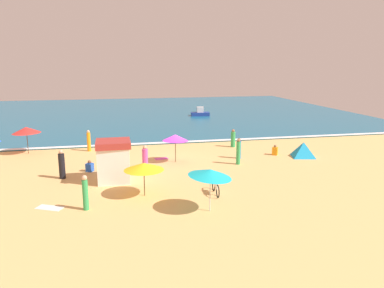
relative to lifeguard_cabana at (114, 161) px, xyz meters
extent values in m
plane|color=#E5B26B|center=(4.46, 4.00, -1.33)|extent=(60.00, 60.00, 0.00)
cube|color=#196084|center=(4.46, 32.00, -1.28)|extent=(60.00, 44.00, 0.10)
cube|color=white|center=(4.46, 10.30, -1.22)|extent=(57.00, 0.70, 0.01)
cube|color=white|center=(0.00, 0.00, -0.22)|extent=(2.01, 1.98, 2.21)
cube|color=#A5332D|center=(0.00, 0.00, 1.08)|extent=(2.08, 2.05, 0.39)
cylinder|color=#4C3823|center=(4.50, 3.78, -0.31)|extent=(0.05, 0.05, 2.04)
cone|color=#B733C6|center=(4.50, 3.78, 0.53)|extent=(2.71, 2.71, 0.51)
cylinder|color=#4C3823|center=(-6.83, 8.84, -0.25)|extent=(0.05, 0.05, 2.15)
cone|color=red|center=(-6.83, 8.84, 0.63)|extent=(2.66, 2.65, 0.55)
cylinder|color=#4C3823|center=(1.61, -2.99, -0.41)|extent=(0.05, 0.05, 1.84)
cone|color=yellow|center=(1.61, -2.99, 0.36)|extent=(2.67, 2.67, 0.40)
cylinder|color=silver|center=(4.62, -5.87, -0.27)|extent=(0.05, 0.05, 2.12)
cone|color=#19B7C6|center=(4.62, -5.87, 0.65)|extent=(2.79, 2.77, 0.62)
pyramid|color=#1999D8|center=(14.61, 3.23, -0.74)|extent=(2.42, 2.37, 1.17)
torus|color=black|center=(5.54, -4.05, -1.00)|extent=(0.10, 0.72, 0.72)
torus|color=black|center=(5.60, -2.95, -1.00)|extent=(0.10, 0.72, 0.72)
cube|color=white|center=(5.57, -3.50, -0.78)|extent=(0.11, 0.88, 0.36)
cylinder|color=green|center=(-1.46, -4.42, -0.55)|extent=(0.38, 0.38, 1.56)
sphere|color=#DBA884|center=(-1.46, -4.42, 0.35)|extent=(0.27, 0.27, 0.27)
cylinder|color=black|center=(-3.26, 1.27, -0.51)|extent=(0.55, 0.55, 1.63)
sphere|color=#DBA884|center=(-3.26, 1.27, 0.42)|extent=(0.27, 0.27, 0.27)
cylinder|color=green|center=(8.86, 2.18, -0.49)|extent=(0.38, 0.38, 1.68)
sphere|color=#9E6B47|center=(8.86, 2.18, 0.46)|extent=(0.23, 0.23, 0.23)
cube|color=orange|center=(12.68, 4.25, -1.02)|extent=(0.57, 0.57, 0.62)
sphere|color=brown|center=(12.68, 4.25, -0.61)|extent=(0.21, 0.21, 0.21)
cylinder|color=orange|center=(-2.01, 8.73, -0.54)|extent=(0.36, 0.36, 1.57)
sphere|color=beige|center=(-2.01, 8.73, 0.34)|extent=(0.23, 0.23, 0.23)
cylinder|color=green|center=(10.28, 7.71, -0.66)|extent=(0.41, 0.41, 1.34)
sphere|color=#9E6B47|center=(10.28, 7.71, 0.12)|extent=(0.25, 0.25, 0.25)
cylinder|color=#D84CA5|center=(2.10, 2.11, -0.58)|extent=(0.52, 0.52, 1.49)
sphere|color=#DBA884|center=(2.10, 2.11, 0.28)|extent=(0.26, 0.26, 0.26)
cylinder|color=blue|center=(9.47, 3.81, -0.64)|extent=(0.45, 0.45, 1.38)
sphere|color=brown|center=(9.47, 3.81, 0.15)|extent=(0.23, 0.23, 0.23)
cube|color=blue|center=(-1.64, 2.55, -1.05)|extent=(0.57, 0.57, 0.57)
sphere|color=brown|center=(-1.64, 2.55, -0.66)|extent=(0.23, 0.23, 0.23)
cube|color=orange|center=(-0.64, 8.69, -1.32)|extent=(1.76, 1.44, 0.01)
cube|color=white|center=(-3.30, -3.79, -1.32)|extent=(1.53, 1.20, 0.01)
cube|color=#D84CA5|center=(3.58, 4.95, -1.32)|extent=(1.12, 0.82, 0.01)
cube|color=navy|center=(11.80, 26.77, -0.99)|extent=(2.59, 1.45, 0.47)
cube|color=silver|center=(11.80, 26.77, -0.38)|extent=(0.94, 0.80, 0.75)
camera|label=1|loc=(0.09, -22.81, 5.95)|focal=34.84mm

